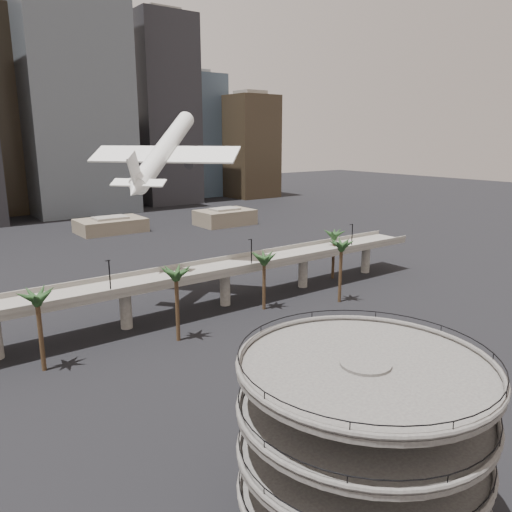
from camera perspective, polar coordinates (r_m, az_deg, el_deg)
ground at (r=63.45m, az=17.02°, el=-20.57°), size 700.00×700.00×0.00m
parking_ramp at (r=47.37m, az=12.00°, el=-18.84°), size 22.20×22.20×17.35m
overpass at (r=99.35m, az=-8.91°, el=-2.78°), size 130.00×9.30×14.70m
palm_trees at (r=97.72m, az=-0.83°, el=-0.48°), size 76.40×18.40×14.00m
low_buildings at (r=182.26m, az=-19.85°, el=2.58°), size 135.00×27.50×6.80m
skyline at (r=253.99m, az=-23.95°, el=14.57°), size 269.00×86.00×121.61m
airborne_jet at (r=110.21m, az=-10.43°, el=11.80°), size 29.07×28.70×19.44m
car_a at (r=66.19m, az=4.02°, el=-17.65°), size 4.37×2.02×1.45m
car_b at (r=85.28m, az=12.41°, el=-10.52°), size 4.21×2.15×1.32m
car_c at (r=85.99m, az=21.25°, el=-10.94°), size 4.93×2.50×1.37m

